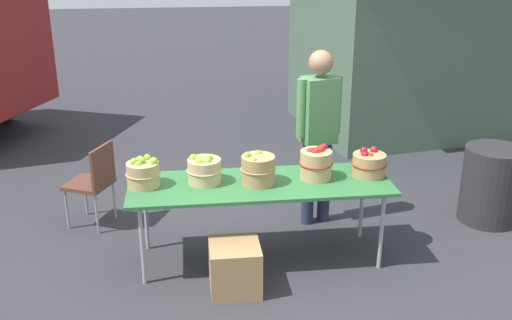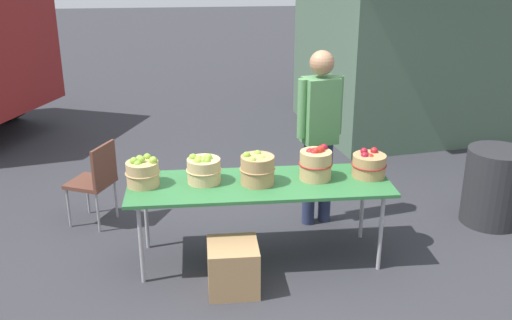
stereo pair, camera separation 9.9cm
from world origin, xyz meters
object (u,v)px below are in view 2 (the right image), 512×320
apple_basket_green_0 (143,172)px  folding_chair (96,177)px  apple_basket_green_1 (204,169)px  produce_crate (233,267)px  market_table (259,187)px  vendor_adult (319,125)px  apple_basket_green_2 (257,169)px  apple_basket_red_0 (316,163)px  trash_barrel (494,186)px  apple_basket_red_1 (369,165)px

apple_basket_green_0 → folding_chair: size_ratio=0.35×
apple_basket_green_1 → produce_crate: 0.89m
market_table → vendor_adult: size_ratio=1.29×
apple_basket_green_1 → apple_basket_green_2: size_ratio=1.00×
apple_basket_red_0 → folding_chair: apple_basket_red_0 is taller
apple_basket_green_2 → folding_chair: bearing=150.2°
apple_basket_red_0 → trash_barrel: size_ratio=0.39×
apple_basket_green_2 → apple_basket_red_1: 1.01m
apple_basket_red_0 → apple_basket_red_1: apple_basket_red_0 is taller
apple_basket_green_0 → apple_basket_red_1: bearing=0.1°
market_table → produce_crate: 0.75m
apple_basket_red_1 → apple_basket_green_1: bearing=179.8°
apple_basket_green_2 → apple_basket_red_1: (1.01, 0.07, -0.03)m
apple_basket_red_0 → folding_chair: size_ratio=0.36×
vendor_adult → trash_barrel: size_ratio=2.26×
market_table → folding_chair: size_ratio=2.67×
apple_basket_green_2 → folding_chair: 1.81m
folding_chair → apple_basket_red_0: bearing=92.5°
market_table → trash_barrel: 2.52m
produce_crate → apple_basket_green_2: bearing=62.2°
apple_basket_green_1 → apple_basket_red_0: apple_basket_red_0 is taller
apple_basket_green_0 → apple_basket_red_1: (2.00, 0.00, -0.01)m
apple_basket_red_1 → vendor_adult: (-0.33, 0.62, 0.19)m
apple_basket_red_0 → apple_basket_green_0: bearing=179.7°
apple_basket_red_1 → trash_barrel: apple_basket_red_1 is taller
folding_chair → trash_barrel: size_ratio=1.09×
apple_basket_green_0 → apple_basket_red_0: size_ratio=0.98×
apple_basket_green_0 → apple_basket_red_0: apple_basket_red_0 is taller
folding_chair → trash_barrel: bearing=109.0°
apple_basket_green_0 → trash_barrel: (3.46, 0.44, -0.48)m
apple_basket_red_1 → folding_chair: apple_basket_red_1 is taller
market_table → apple_basket_red_1: (0.99, 0.06, 0.15)m
trash_barrel → produce_crate: 2.90m
apple_basket_green_0 → trash_barrel: bearing=7.3°
trash_barrel → apple_basket_green_1: bearing=-171.6°
apple_basket_green_1 → folding_chair: bearing=143.1°
trash_barrel → apple_basket_red_1: bearing=-163.3°
market_table → apple_basket_green_0: bearing=176.9°
market_table → apple_basket_green_2: size_ratio=7.36×
apple_basket_red_1 → apple_basket_red_0: bearing=-178.7°
apple_basket_green_2 → vendor_adult: (0.68, 0.69, 0.16)m
apple_basket_green_1 → folding_chair: apple_basket_green_1 is taller
apple_basket_green_2 → trash_barrel: apple_basket_green_2 is taller
trash_barrel → apple_basket_green_2: bearing=-168.4°
produce_crate → apple_basket_red_0: bearing=34.6°
apple_basket_green_0 → apple_basket_green_1: apple_basket_green_0 is taller
apple_basket_green_1 → apple_basket_red_0: 0.99m
apple_basket_green_0 → trash_barrel: 3.52m
market_table → apple_basket_red_1: size_ratio=7.25×
market_table → folding_chair: (-1.56, 0.87, -0.20)m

